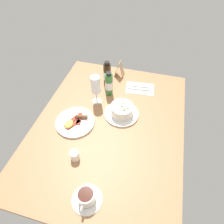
{
  "coord_description": "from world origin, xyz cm",
  "views": [
    {
      "loc": [
        -64.87,
        -19.19,
        87.15
      ],
      "look_at": [
        2.58,
        -1.17,
        8.28
      ],
      "focal_mm": 30.61,
      "sensor_mm": 36.0,
      "label": 1
    }
  ],
  "objects_px": {
    "sauce_bottle_green": "(109,84)",
    "porridge_bowl": "(122,111)",
    "sauce_bottle_brown": "(107,74)",
    "creamer_jug": "(75,155)",
    "menu_card": "(120,69)",
    "coffee_cup": "(86,197)",
    "wine_glass": "(96,86)",
    "breakfast_plate": "(75,122)",
    "cutlery_setting": "(139,88)"
  },
  "relations": [
    {
      "from": "sauce_bottle_green",
      "to": "porridge_bowl",
      "type": "bearing_deg",
      "value": -142.55
    },
    {
      "from": "sauce_bottle_brown",
      "to": "creamer_jug",
      "type": "bearing_deg",
      "value": -179.9
    },
    {
      "from": "porridge_bowl",
      "to": "menu_card",
      "type": "distance_m",
      "value": 0.38
    },
    {
      "from": "porridge_bowl",
      "to": "sauce_bottle_green",
      "type": "height_order",
      "value": "sauce_bottle_green"
    },
    {
      "from": "porridge_bowl",
      "to": "sauce_bottle_green",
      "type": "relative_size",
      "value": 1.2
    },
    {
      "from": "sauce_bottle_green",
      "to": "sauce_bottle_brown",
      "type": "bearing_deg",
      "value": 22.37
    },
    {
      "from": "coffee_cup",
      "to": "sauce_bottle_green",
      "type": "distance_m",
      "value": 0.68
    },
    {
      "from": "coffee_cup",
      "to": "sauce_bottle_green",
      "type": "xyz_separation_m",
      "value": [
        0.68,
        0.09,
        0.05
      ]
    },
    {
      "from": "coffee_cup",
      "to": "wine_glass",
      "type": "bearing_deg",
      "value": 13.91
    },
    {
      "from": "creamer_jug",
      "to": "breakfast_plate",
      "type": "distance_m",
      "value": 0.23
    },
    {
      "from": "wine_glass",
      "to": "breakfast_plate",
      "type": "xyz_separation_m",
      "value": [
        -0.2,
        0.07,
        -0.12
      ]
    },
    {
      "from": "porridge_bowl",
      "to": "coffee_cup",
      "type": "bearing_deg",
      "value": 176.28
    },
    {
      "from": "coffee_cup",
      "to": "sauce_bottle_green",
      "type": "height_order",
      "value": "sauce_bottle_green"
    },
    {
      "from": "coffee_cup",
      "to": "creamer_jug",
      "type": "bearing_deg",
      "value": 35.92
    },
    {
      "from": "breakfast_plate",
      "to": "wine_glass",
      "type": "bearing_deg",
      "value": -18.11
    },
    {
      "from": "menu_card",
      "to": "creamer_jug",
      "type": "bearing_deg",
      "value": 175.35
    },
    {
      "from": "wine_glass",
      "to": "coffee_cup",
      "type": "bearing_deg",
      "value": -166.09
    },
    {
      "from": "menu_card",
      "to": "breakfast_plate",
      "type": "bearing_deg",
      "value": 163.92
    },
    {
      "from": "wine_glass",
      "to": "breakfast_plate",
      "type": "height_order",
      "value": "wine_glass"
    },
    {
      "from": "porridge_bowl",
      "to": "breakfast_plate",
      "type": "height_order",
      "value": "porridge_bowl"
    },
    {
      "from": "porridge_bowl",
      "to": "breakfast_plate",
      "type": "relative_size",
      "value": 0.91
    },
    {
      "from": "cutlery_setting",
      "to": "sauce_bottle_green",
      "type": "distance_m",
      "value": 0.23
    },
    {
      "from": "breakfast_plate",
      "to": "porridge_bowl",
      "type": "bearing_deg",
      "value": -61.34
    },
    {
      "from": "sauce_bottle_green",
      "to": "sauce_bottle_brown",
      "type": "xyz_separation_m",
      "value": [
        0.09,
        0.04,
        0.0
      ]
    },
    {
      "from": "wine_glass",
      "to": "breakfast_plate",
      "type": "bearing_deg",
      "value": 161.89
    },
    {
      "from": "porridge_bowl",
      "to": "wine_glass",
      "type": "height_order",
      "value": "wine_glass"
    },
    {
      "from": "cutlery_setting",
      "to": "menu_card",
      "type": "relative_size",
      "value": 1.76
    },
    {
      "from": "porridge_bowl",
      "to": "sauce_bottle_brown",
      "type": "distance_m",
      "value": 0.3
    },
    {
      "from": "cutlery_setting",
      "to": "menu_card",
      "type": "bearing_deg",
      "value": 57.96
    },
    {
      "from": "wine_glass",
      "to": "breakfast_plate",
      "type": "relative_size",
      "value": 0.86
    },
    {
      "from": "porridge_bowl",
      "to": "creamer_jug",
      "type": "relative_size",
      "value": 3.4
    },
    {
      "from": "porridge_bowl",
      "to": "coffee_cup",
      "type": "xyz_separation_m",
      "value": [
        -0.52,
        0.03,
        -0.0
      ]
    },
    {
      "from": "creamer_jug",
      "to": "sauce_bottle_brown",
      "type": "distance_m",
      "value": 0.6
    },
    {
      "from": "creamer_jug",
      "to": "porridge_bowl",
      "type": "bearing_deg",
      "value": -24.89
    },
    {
      "from": "breakfast_plate",
      "to": "menu_card",
      "type": "bearing_deg",
      "value": -16.08
    },
    {
      "from": "sauce_bottle_green",
      "to": "sauce_bottle_brown",
      "type": "relative_size",
      "value": 0.95
    },
    {
      "from": "coffee_cup",
      "to": "breakfast_plate",
      "type": "bearing_deg",
      "value": 29.08
    },
    {
      "from": "sauce_bottle_brown",
      "to": "breakfast_plate",
      "type": "bearing_deg",
      "value": 167.46
    },
    {
      "from": "creamer_jug",
      "to": "cutlery_setting",
      "type": "bearing_deg",
      "value": -20.28
    },
    {
      "from": "cutlery_setting",
      "to": "sauce_bottle_brown",
      "type": "distance_m",
      "value": 0.24
    },
    {
      "from": "coffee_cup",
      "to": "wine_glass",
      "type": "relative_size",
      "value": 0.7
    },
    {
      "from": "porridge_bowl",
      "to": "sauce_bottle_brown",
      "type": "relative_size",
      "value": 1.14
    },
    {
      "from": "porridge_bowl",
      "to": "cutlery_setting",
      "type": "relative_size",
      "value": 1.02
    },
    {
      "from": "porridge_bowl",
      "to": "creamer_jug",
      "type": "height_order",
      "value": "porridge_bowl"
    },
    {
      "from": "coffee_cup",
      "to": "wine_glass",
      "type": "height_order",
      "value": "wine_glass"
    },
    {
      "from": "sauce_bottle_brown",
      "to": "sauce_bottle_green",
      "type": "bearing_deg",
      "value": -157.63
    },
    {
      "from": "breakfast_plate",
      "to": "coffee_cup",
      "type": "bearing_deg",
      "value": -150.92
    },
    {
      "from": "porridge_bowl",
      "to": "wine_glass",
      "type": "relative_size",
      "value": 1.06
    },
    {
      "from": "cutlery_setting",
      "to": "breakfast_plate",
      "type": "relative_size",
      "value": 0.89
    },
    {
      "from": "creamer_jug",
      "to": "wine_glass",
      "type": "xyz_separation_m",
      "value": [
        0.41,
        0.02,
        0.1
      ]
    }
  ]
}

